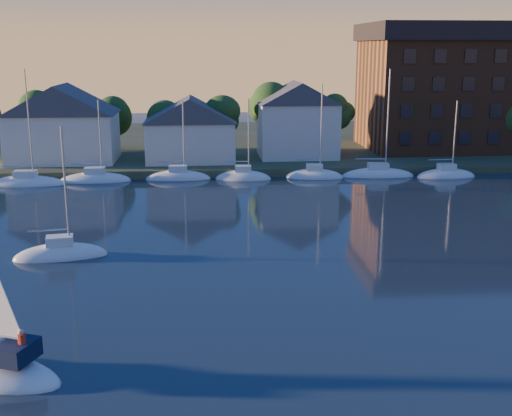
{
  "coord_description": "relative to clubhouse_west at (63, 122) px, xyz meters",
  "views": [
    {
      "loc": [
        -4.78,
        -24.65,
        15.04
      ],
      "look_at": [
        -0.7,
        22.0,
        3.31
      ],
      "focal_mm": 45.0,
      "sensor_mm": 36.0,
      "label": 1
    }
  ],
  "objects": [
    {
      "name": "drifting_sailboat_left",
      "position": [
        6.78,
        -36.55,
        -5.84
      ],
      "size": [
        7.05,
        3.27,
        10.77
      ],
      "rotation": [
        0.0,
        0.0,
        0.16
      ],
      "color": "white",
      "rests_on": "ground"
    },
    {
      "name": "clubhouse_centre",
      "position": [
        16.0,
        -1.0,
        -0.8
      ],
      "size": [
        11.55,
        8.4,
        8.08
      ],
      "color": "beige",
      "rests_on": "shoreline_land"
    },
    {
      "name": "clubhouse_east",
      "position": [
        30.0,
        1.0,
        0.07
      ],
      "size": [
        10.5,
        8.4,
        9.8
      ],
      "color": "beige",
      "rests_on": "shoreline_land"
    },
    {
      "name": "shoreline_land",
      "position": [
        22.0,
        17.0,
        -5.93
      ],
      "size": [
        160.0,
        50.0,
        2.0
      ],
      "primitive_type": "cube",
      "color": "#323F24",
      "rests_on": "ground"
    },
    {
      "name": "clubhouse_west",
      "position": [
        0.0,
        0.0,
        0.0
      ],
      "size": [
        13.65,
        9.45,
        9.64
      ],
      "color": "beige",
      "rests_on": "shoreline_land"
    },
    {
      "name": "moored_fleet",
      "position": [
        14.0,
        -9.0,
        -5.83
      ],
      "size": [
        71.5,
        2.4,
        12.05
      ],
      "color": "white",
      "rests_on": "ground"
    },
    {
      "name": "condo_block",
      "position": [
        56.0,
        6.95,
        3.86
      ],
      "size": [
        31.0,
        17.0,
        17.4
      ],
      "color": "brown",
      "rests_on": "shoreline_land"
    },
    {
      "name": "ground",
      "position": [
        22.0,
        -58.0,
        -5.93
      ],
      "size": [
        260.0,
        260.0,
        0.0
      ],
      "primitive_type": "plane",
      "color": "black",
      "rests_on": "ground"
    },
    {
      "name": "wooden_dock",
      "position": [
        22.0,
        -6.0,
        -5.93
      ],
      "size": [
        120.0,
        3.0,
        1.0
      ],
      "primitive_type": "cube",
      "color": "brown",
      "rests_on": "ground"
    },
    {
      "name": "tree_line",
      "position": [
        24.0,
        5.0,
        1.24
      ],
      "size": [
        93.4,
        5.4,
        8.9
      ],
      "color": "#382819",
      "rests_on": "shoreline_land"
    }
  ]
}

